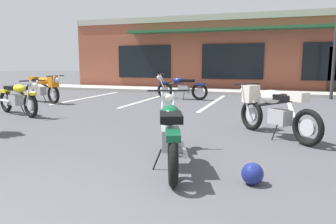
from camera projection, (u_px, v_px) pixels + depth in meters
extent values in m
plane|color=#47474C|center=(165.00, 133.00, 6.34)|extent=(80.00, 80.00, 0.00)
cube|color=#A8A59E|center=(228.00, 92.00, 14.58)|extent=(22.00, 1.80, 0.14)
cube|color=brown|center=(239.00, 54.00, 18.29)|extent=(17.47, 6.22, 3.74)
cube|color=#B2AD9E|center=(234.00, 16.00, 15.08)|extent=(17.47, 0.06, 0.30)
cube|color=black|center=(144.00, 62.00, 16.88)|extent=(2.98, 0.06, 1.70)
cube|color=black|center=(232.00, 62.00, 15.40)|extent=(2.98, 0.06, 1.70)
cube|color=#235933|center=(232.00, 29.00, 14.79)|extent=(10.48, 0.90, 0.12)
cube|color=silver|center=(89.00, 97.00, 12.84)|extent=(0.12, 4.80, 0.01)
cube|color=silver|center=(147.00, 100.00, 12.03)|extent=(0.12, 4.80, 0.01)
cube|color=silver|center=(213.00, 102.00, 11.22)|extent=(0.12, 4.80, 0.01)
cube|color=silver|center=(290.00, 106.00, 10.41)|extent=(0.12, 4.80, 0.01)
torus|color=black|center=(173.00, 159.00, 3.60)|extent=(0.32, 0.63, 0.64)
cylinder|color=#B7B7BC|center=(173.00, 159.00, 3.60)|extent=(0.16, 0.29, 0.29)
torus|color=black|center=(168.00, 132.00, 5.02)|extent=(0.32, 0.63, 0.64)
cylinder|color=#B7B7BC|center=(168.00, 132.00, 5.02)|extent=(0.16, 0.29, 0.29)
cylinder|color=silver|center=(163.00, 111.00, 5.07)|extent=(0.16, 0.32, 0.66)
cylinder|color=silver|center=(174.00, 111.00, 5.07)|extent=(0.16, 0.32, 0.66)
cylinder|color=black|center=(168.00, 91.00, 5.10)|extent=(0.63, 0.26, 0.03)
sphere|color=silver|center=(168.00, 99.00, 5.20)|extent=(0.22, 0.22, 0.17)
cube|color=#0F4C2D|center=(168.00, 113.00, 5.01)|extent=(0.26, 0.39, 0.06)
cube|color=#9E9EA3|center=(170.00, 139.00, 4.22)|extent=(0.37, 0.46, 0.28)
cylinder|color=silver|center=(183.00, 149.00, 3.86)|extent=(0.26, 0.54, 0.07)
cylinder|color=black|center=(170.00, 119.00, 4.38)|extent=(0.39, 0.90, 0.26)
ellipsoid|color=#0F4C2D|center=(170.00, 113.00, 4.39)|extent=(0.41, 0.54, 0.22)
cube|color=black|center=(171.00, 117.00, 4.03)|extent=(0.45, 0.59, 0.10)
cube|color=#0F4C2D|center=(173.00, 136.00, 3.54)|extent=(0.28, 0.39, 0.08)
cylinder|color=black|center=(157.00, 159.00, 4.18)|extent=(0.13, 0.07, 0.29)
torus|color=black|center=(31.00, 92.00, 11.67)|extent=(0.64, 0.30, 0.64)
cylinder|color=#B7B7BC|center=(31.00, 92.00, 11.67)|extent=(0.29, 0.15, 0.29)
torus|color=black|center=(53.00, 95.00, 10.80)|extent=(0.64, 0.30, 0.64)
cylinder|color=#B7B7BC|center=(53.00, 95.00, 10.80)|extent=(0.29, 0.15, 0.29)
cylinder|color=silver|center=(57.00, 85.00, 10.76)|extent=(0.32, 0.15, 0.66)
cylinder|color=silver|center=(52.00, 86.00, 10.62)|extent=(0.32, 0.15, 0.66)
cylinder|color=black|center=(55.00, 76.00, 10.60)|extent=(0.24, 0.64, 0.03)
sphere|color=silver|center=(57.00, 80.00, 10.57)|extent=(0.22, 0.22, 0.17)
cube|color=orange|center=(54.00, 86.00, 10.73)|extent=(0.39, 0.25, 0.06)
cube|color=#9E9EA3|center=(40.00, 91.00, 11.27)|extent=(0.46, 0.35, 0.28)
cylinder|color=silver|center=(31.00, 92.00, 11.39)|extent=(0.54, 0.24, 0.07)
cylinder|color=black|center=(43.00, 85.00, 11.11)|extent=(0.91, 0.36, 0.26)
ellipsoid|color=orange|center=(43.00, 81.00, 11.07)|extent=(0.59, 0.45, 0.26)
cube|color=orange|center=(54.00, 82.00, 10.71)|extent=(0.32, 0.34, 0.36)
cube|color=black|center=(38.00, 80.00, 11.27)|extent=(0.46, 0.35, 0.10)
cube|color=orange|center=(34.00, 79.00, 11.44)|extent=(0.37, 0.29, 0.16)
cylinder|color=black|center=(44.00, 98.00, 11.49)|extent=(0.07, 0.14, 0.29)
torus|color=black|center=(308.00, 128.00, 5.34)|extent=(0.51, 0.53, 0.64)
cylinder|color=#B7B7BC|center=(308.00, 128.00, 5.34)|extent=(0.24, 0.25, 0.29)
torus|color=black|center=(252.00, 115.00, 6.63)|extent=(0.51, 0.53, 0.64)
cylinder|color=#B7B7BC|center=(252.00, 115.00, 6.63)|extent=(0.24, 0.25, 0.29)
cylinder|color=silver|center=(246.00, 100.00, 6.63)|extent=(0.26, 0.27, 0.66)
cylinder|color=silver|center=(252.00, 99.00, 6.70)|extent=(0.26, 0.27, 0.66)
cylinder|color=black|center=(247.00, 84.00, 6.69)|extent=(0.50, 0.48, 0.03)
sphere|color=silver|center=(245.00, 90.00, 6.78)|extent=(0.24, 0.24, 0.17)
cube|color=beige|center=(251.00, 101.00, 6.61)|extent=(0.35, 0.36, 0.06)
cube|color=#9E9EA3|center=(280.00, 117.00, 5.90)|extent=(0.45, 0.45, 0.28)
cylinder|color=silver|center=(301.00, 122.00, 5.63)|extent=(0.43, 0.45, 0.07)
cylinder|color=black|center=(273.00, 103.00, 6.04)|extent=(0.69, 0.72, 0.26)
ellipsoid|color=beige|center=(272.00, 97.00, 6.06)|extent=(0.58, 0.58, 0.26)
cube|color=beige|center=(251.00, 94.00, 6.60)|extent=(0.37, 0.37, 0.36)
cube|color=black|center=(285.00, 97.00, 5.75)|extent=(0.45, 0.45, 0.10)
cube|color=beige|center=(298.00, 97.00, 5.47)|extent=(0.37, 0.37, 0.16)
cylinder|color=black|center=(275.00, 132.00, 5.80)|extent=(0.11, 0.11, 0.29)
torus|color=black|center=(200.00, 92.00, 11.88)|extent=(0.65, 0.16, 0.64)
cylinder|color=#B7B7BC|center=(200.00, 92.00, 11.88)|extent=(0.29, 0.09, 0.29)
torus|color=black|center=(165.00, 90.00, 12.46)|extent=(0.65, 0.16, 0.64)
cylinder|color=#B7B7BC|center=(165.00, 90.00, 12.46)|extent=(0.29, 0.09, 0.29)
cylinder|color=silver|center=(162.00, 82.00, 12.37)|extent=(0.33, 0.07, 0.66)
cylinder|color=silver|center=(163.00, 82.00, 12.53)|extent=(0.33, 0.07, 0.66)
cylinder|color=black|center=(161.00, 74.00, 12.43)|extent=(0.09, 0.66, 0.03)
sphere|color=silver|center=(159.00, 77.00, 12.48)|extent=(0.18, 0.18, 0.17)
cube|color=navy|center=(164.00, 83.00, 12.43)|extent=(0.37, 0.17, 0.06)
cube|color=#9E9EA3|center=(184.00, 89.00, 12.12)|extent=(0.42, 0.28, 0.28)
cylinder|color=silver|center=(194.00, 90.00, 12.11)|extent=(0.55, 0.12, 0.07)
cylinder|color=black|center=(179.00, 83.00, 12.17)|extent=(0.94, 0.15, 0.26)
ellipsoid|color=navy|center=(178.00, 80.00, 12.16)|extent=(0.50, 0.30, 0.22)
cube|color=black|center=(187.00, 81.00, 12.02)|extent=(0.54, 0.33, 0.10)
cube|color=navy|center=(200.00, 84.00, 11.83)|extent=(0.37, 0.19, 0.08)
cylinder|color=black|center=(184.00, 96.00, 11.97)|extent=(0.04, 0.14, 0.29)
torus|color=black|center=(6.00, 101.00, 9.01)|extent=(0.63, 0.33, 0.64)
cylinder|color=#B7B7BC|center=(6.00, 101.00, 9.01)|extent=(0.29, 0.16, 0.29)
torus|color=black|center=(31.00, 105.00, 8.09)|extent=(0.63, 0.33, 0.64)
cylinder|color=#B7B7BC|center=(31.00, 105.00, 8.09)|extent=(0.29, 0.16, 0.29)
cylinder|color=silver|center=(35.00, 93.00, 8.05)|extent=(0.32, 0.16, 0.66)
cylinder|color=silver|center=(28.00, 93.00, 7.91)|extent=(0.32, 0.16, 0.66)
cylinder|color=black|center=(32.00, 81.00, 7.88)|extent=(0.27, 0.63, 0.03)
sphere|color=silver|center=(34.00, 86.00, 7.85)|extent=(0.22, 0.22, 0.17)
cube|color=yellow|center=(31.00, 94.00, 8.02)|extent=(0.39, 0.26, 0.06)
cube|color=#9E9EA3|center=(16.00, 100.00, 8.59)|extent=(0.46, 0.37, 0.28)
cylinder|color=silver|center=(5.00, 101.00, 8.73)|extent=(0.54, 0.26, 0.07)
cylinder|color=black|center=(19.00, 92.00, 8.43)|extent=(0.90, 0.40, 0.26)
ellipsoid|color=yellow|center=(19.00, 89.00, 8.40)|extent=(0.54, 0.42, 0.22)
cube|color=black|center=(13.00, 88.00, 8.63)|extent=(0.59, 0.45, 0.10)
cube|color=yellow|center=(5.00, 91.00, 8.98)|extent=(0.39, 0.28, 0.08)
cylinder|color=black|center=(22.00, 108.00, 8.81)|extent=(0.07, 0.13, 0.29)
sphere|color=navy|center=(252.00, 174.00, 3.67)|extent=(0.26, 0.26, 0.26)
cube|color=black|center=(253.00, 171.00, 3.77)|extent=(0.18, 0.03, 0.09)
cylinder|color=#2D2D33|center=(336.00, 35.00, 11.87)|extent=(0.12, 0.12, 4.85)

